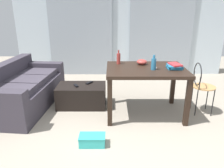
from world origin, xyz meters
TOP-DOWN VIEW (x-y plane):
  - ground_plane at (0.00, 1.43)m, footprint 8.77×8.77m
  - wall_back at (0.00, 3.65)m, footprint 5.29×0.10m
  - curtains at (0.00, 3.57)m, footprint 3.62×0.03m
  - couch at (-1.82, 1.59)m, footprint 1.05×1.90m
  - coffee_table at (-0.77, 1.61)m, footprint 0.85×0.52m
  - craft_table at (0.32, 1.30)m, footprint 1.24×0.91m
  - wire_chair at (1.22, 1.34)m, footprint 0.37×0.38m
  - bottle_near at (-0.11, 1.58)m, footprint 0.06×0.06m
  - bottle_far at (0.41, 1.21)m, footprint 0.08×0.08m
  - bowl at (0.28, 1.53)m, footprint 0.17×0.17m
  - book_stack at (0.75, 1.26)m, footprint 0.24×0.27m
  - scissors at (0.46, 1.36)m, footprint 0.06×0.12m
  - tv_remote_primary at (-0.85, 1.56)m, footprint 0.10×0.15m
  - tv_remote_secondary at (-0.64, 1.72)m, footprint 0.13×0.16m
  - shoebox at (-0.48, 0.40)m, footprint 0.34×0.19m

SIDE VIEW (x-z plane):
  - ground_plane at x=0.00m, z-range 0.00..0.00m
  - shoebox at x=-0.48m, z-range 0.00..0.14m
  - coffee_table at x=-0.77m, z-range 0.00..0.39m
  - couch at x=-1.82m, z-range -0.08..0.69m
  - tv_remote_secondary at x=-0.64m, z-range 0.39..0.41m
  - tv_remote_primary at x=-0.85m, z-range 0.39..0.41m
  - wire_chair at x=1.22m, z-range 0.11..0.97m
  - craft_table at x=0.32m, z-range 0.29..1.08m
  - scissors at x=0.46m, z-range 0.79..0.79m
  - book_stack at x=0.75m, z-range 0.79..0.87m
  - bowl at x=0.28m, z-range 0.79..0.87m
  - bottle_near at x=-0.11m, z-range 0.76..1.00m
  - bottle_far at x=0.41m, z-range 0.77..1.00m
  - curtains at x=0.00m, z-range 0.00..2.20m
  - wall_back at x=0.00m, z-range 0.00..2.56m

